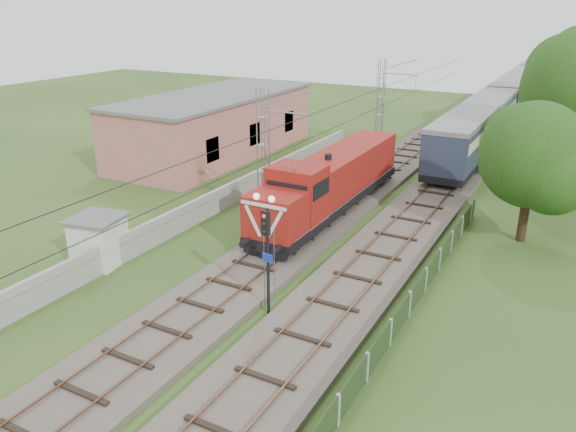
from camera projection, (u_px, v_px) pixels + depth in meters
The scene contains 13 objects.
ground at pixel (178, 329), 22.97m from camera, with size 140.00×140.00×0.00m, color #2C4B1C.
track_main at pixel (265, 260), 28.65m from camera, with size 4.20×70.00×0.45m.
track_side at pixel (430, 201), 37.10m from camera, with size 4.20×80.00×0.45m.
catenary at pixel (264, 157), 32.68m from camera, with size 3.31×70.00×8.00m.
boundary_wall at pixel (217, 201), 35.44m from camera, with size 0.25×40.00×1.50m, color #9E9E99.
station_building at pixel (215, 124), 48.40m from camera, with size 8.40×20.40×5.22m.
fence at pixel (390, 332), 21.66m from camera, with size 0.12×32.00×1.20m.
locomotive at pixel (331, 182), 34.51m from camera, with size 2.88×16.45×4.18m.
coach_rake at pixel (529, 78), 77.67m from camera, with size 3.23×96.22×3.73m.
signal_post at pixel (267, 244), 22.87m from camera, with size 0.53×0.41×4.82m.
relay_hut at pixel (99, 240), 28.32m from camera, with size 2.85×2.85×2.54m.
tree_a at pixel (535, 157), 29.74m from camera, with size 6.01×5.73×7.80m.
tree_c at pixel (566, 115), 39.03m from camera, with size 6.41×6.11×8.32m.
Camera 1 is at (13.40, -15.25, 12.56)m, focal length 35.00 mm.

